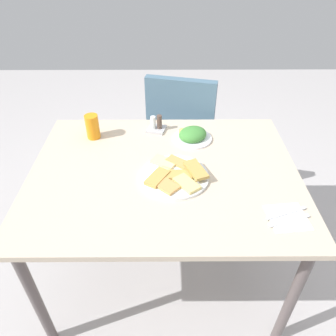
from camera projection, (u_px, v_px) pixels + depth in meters
ground_plane at (165, 267)px, 1.84m from camera, size 6.00×6.00×0.00m
dining_table at (164, 183)px, 1.45m from camera, size 1.17×0.90×0.70m
dining_chair at (183, 131)px, 2.07m from camera, size 0.51×0.51×0.89m
pide_platter at (175, 175)px, 1.37m from camera, size 0.30×0.30×0.04m
salad_plate_greens at (192, 135)px, 1.60m from camera, size 0.19×0.19×0.06m
soda_can at (92, 127)px, 1.59m from camera, size 0.09×0.09×0.12m
paper_napkin at (288, 217)px, 1.19m from camera, size 0.15×0.15×0.00m
fork at (289, 220)px, 1.17m from camera, size 0.17×0.07×0.00m
spoon at (286, 213)px, 1.20m from camera, size 0.17×0.07×0.00m
condiment_caddy at (156, 126)px, 1.66m from camera, size 0.11×0.11×0.08m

